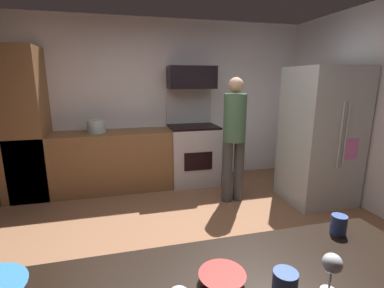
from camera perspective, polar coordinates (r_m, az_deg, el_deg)
name	(u,v)px	position (r m, az deg, el deg)	size (l,w,h in m)	color
ground_plane	(191,259)	(2.86, -0.29, -22.70)	(5.20, 4.80, 0.02)	#8A5D41
wall_back	(156,102)	(4.64, -7.38, 8.53)	(5.20, 0.12, 2.60)	silver
lower_cabinet_run	(102,162)	(4.41, -18.16, -3.50)	(2.40, 0.60, 0.90)	brown
cabinet_column	(23,125)	(4.48, -31.58, 3.31)	(0.60, 0.60, 2.10)	brown
oven_range	(193,152)	(4.51, 0.18, -1.60)	(0.76, 0.65, 1.53)	#BBB5BA
microwave	(192,77)	(4.45, -0.09, 13.62)	(0.74, 0.38, 0.35)	black
refrigerator	(320,136)	(4.12, 25.02, 1.43)	(0.85, 0.79, 1.83)	#B6BFBF
person_cook	(234,134)	(3.74, 8.74, 2.02)	(0.31, 0.30, 1.70)	#3F3F3F
mixing_bowl_small	(222,279)	(1.18, 6.25, -25.94)	(0.18, 0.18, 0.04)	red
wine_glass_far	(332,265)	(1.20, 26.99, -21.43)	(0.07, 0.07, 0.16)	silver
mug_coffee	(339,225)	(1.63, 28.08, -14.51)	(0.08, 0.08, 0.10)	#344F92
mug_tea	(285,285)	(1.15, 18.65, -25.88)	(0.09, 0.09, 0.10)	#39558F
stock_pot	(96,126)	(4.30, -19.21, 3.49)	(0.26, 0.26, 0.19)	#AFC3C2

